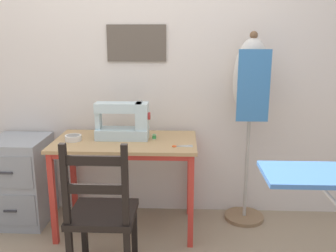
{
  "coord_description": "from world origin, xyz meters",
  "views": [
    {
      "loc": [
        0.43,
        -2.39,
        1.51
      ],
      "look_at": [
        0.32,
        0.26,
        0.84
      ],
      "focal_mm": 40.0,
      "sensor_mm": 36.0,
      "label": 1
    }
  ],
  "objects_px": {
    "sewing_machine": "(125,122)",
    "fabric_bowl": "(73,138)",
    "dress_form": "(251,93)",
    "thread_spool_near_machine": "(154,137)",
    "scissors": "(179,146)",
    "wooden_chair": "(102,215)",
    "filing_cabinet": "(21,180)"
  },
  "relations": [
    {
      "from": "thread_spool_near_machine",
      "to": "wooden_chair",
      "type": "relative_size",
      "value": 0.04
    },
    {
      "from": "thread_spool_near_machine",
      "to": "scissors",
      "type": "bearing_deg",
      "value": -44.3
    },
    {
      "from": "thread_spool_near_machine",
      "to": "wooden_chair",
      "type": "height_order",
      "value": "wooden_chair"
    },
    {
      "from": "fabric_bowl",
      "to": "wooden_chair",
      "type": "height_order",
      "value": "wooden_chair"
    },
    {
      "from": "thread_spool_near_machine",
      "to": "filing_cabinet",
      "type": "xyz_separation_m",
      "value": [
        -1.09,
        0.05,
        -0.39
      ]
    },
    {
      "from": "scissors",
      "to": "fabric_bowl",
      "type": "bearing_deg",
      "value": 171.54
    },
    {
      "from": "sewing_machine",
      "to": "fabric_bowl",
      "type": "xyz_separation_m",
      "value": [
        -0.38,
        -0.07,
        -0.11
      ]
    },
    {
      "from": "fabric_bowl",
      "to": "dress_form",
      "type": "height_order",
      "value": "dress_form"
    },
    {
      "from": "scissors",
      "to": "thread_spool_near_machine",
      "type": "height_order",
      "value": "thread_spool_near_machine"
    },
    {
      "from": "thread_spool_near_machine",
      "to": "dress_form",
      "type": "height_order",
      "value": "dress_form"
    },
    {
      "from": "filing_cabinet",
      "to": "dress_form",
      "type": "relative_size",
      "value": 0.46
    },
    {
      "from": "sewing_machine",
      "to": "fabric_bowl",
      "type": "relative_size",
      "value": 3.35
    },
    {
      "from": "fabric_bowl",
      "to": "filing_cabinet",
      "type": "bearing_deg",
      "value": 166.43
    },
    {
      "from": "scissors",
      "to": "filing_cabinet",
      "type": "distance_m",
      "value": 1.35
    },
    {
      "from": "wooden_chair",
      "to": "dress_form",
      "type": "bearing_deg",
      "value": 38.8
    },
    {
      "from": "fabric_bowl",
      "to": "dress_form",
      "type": "relative_size",
      "value": 0.08
    },
    {
      "from": "wooden_chair",
      "to": "filing_cabinet",
      "type": "distance_m",
      "value": 1.09
    },
    {
      "from": "filing_cabinet",
      "to": "scissors",
      "type": "bearing_deg",
      "value": -10.41
    },
    {
      "from": "thread_spool_near_machine",
      "to": "dress_form",
      "type": "relative_size",
      "value": 0.02
    },
    {
      "from": "thread_spool_near_machine",
      "to": "sewing_machine",
      "type": "bearing_deg",
      "value": -179.28
    },
    {
      "from": "sewing_machine",
      "to": "filing_cabinet",
      "type": "height_order",
      "value": "sewing_machine"
    },
    {
      "from": "sewing_machine",
      "to": "thread_spool_near_machine",
      "type": "relative_size",
      "value": 11.44
    },
    {
      "from": "thread_spool_near_machine",
      "to": "dress_form",
      "type": "distance_m",
      "value": 0.81
    },
    {
      "from": "wooden_chair",
      "to": "dress_form",
      "type": "height_order",
      "value": "dress_form"
    },
    {
      "from": "sewing_machine",
      "to": "dress_form",
      "type": "distance_m",
      "value": 0.99
    },
    {
      "from": "wooden_chair",
      "to": "dress_form",
      "type": "distance_m",
      "value": 1.44
    },
    {
      "from": "thread_spool_near_machine",
      "to": "filing_cabinet",
      "type": "relative_size",
      "value": 0.05
    },
    {
      "from": "wooden_chair",
      "to": "fabric_bowl",
      "type": "bearing_deg",
      "value": 118.88
    },
    {
      "from": "fabric_bowl",
      "to": "dress_form",
      "type": "bearing_deg",
      "value": 8.87
    },
    {
      "from": "fabric_bowl",
      "to": "thread_spool_near_machine",
      "type": "bearing_deg",
      "value": 6.6
    },
    {
      "from": "scissors",
      "to": "wooden_chair",
      "type": "xyz_separation_m",
      "value": [
        -0.46,
        -0.48,
        -0.29
      ]
    },
    {
      "from": "thread_spool_near_machine",
      "to": "dress_form",
      "type": "bearing_deg",
      "value": 10.71
    }
  ]
}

